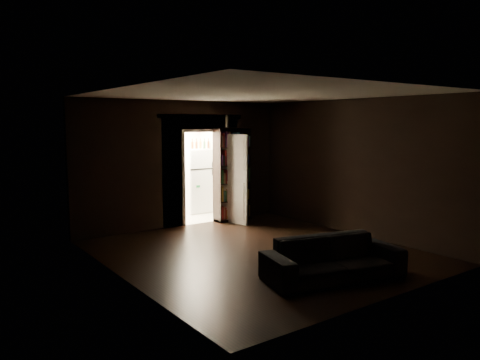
# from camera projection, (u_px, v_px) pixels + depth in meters

# --- Properties ---
(ground) EXTENTS (5.50, 5.50, 0.00)m
(ground) POSITION_uv_depth(u_px,v_px,m) (258.00, 253.00, 8.35)
(ground) COLOR black
(ground) RESTS_ON ground
(room_walls) EXTENTS (5.02, 5.61, 2.84)m
(room_walls) POSITION_uv_depth(u_px,v_px,m) (224.00, 155.00, 9.01)
(room_walls) COLOR black
(room_walls) RESTS_ON ground
(kitchen_alcove) EXTENTS (2.20, 1.80, 2.60)m
(kitchen_alcove) POSITION_uv_depth(u_px,v_px,m) (178.00, 167.00, 11.62)
(kitchen_alcove) COLOR #B9B1A1
(kitchen_alcove) RESTS_ON ground
(sofa) EXTENTS (2.24, 1.38, 0.80)m
(sofa) POSITION_uv_depth(u_px,v_px,m) (333.00, 252.00, 6.92)
(sofa) COLOR black
(sofa) RESTS_ON ground
(bookshelf) EXTENTS (0.95, 0.58, 2.20)m
(bookshelf) POSITION_uv_depth(u_px,v_px,m) (232.00, 174.00, 11.03)
(bookshelf) COLOR black
(bookshelf) RESTS_ON ground
(refrigerator) EXTENTS (0.89, 0.85, 1.65)m
(refrigerator) POSITION_uv_depth(u_px,v_px,m) (196.00, 180.00, 12.14)
(refrigerator) COLOR white
(refrigerator) RESTS_ON ground
(door) EXTENTS (0.25, 0.84, 2.05)m
(door) POSITION_uv_depth(u_px,v_px,m) (233.00, 179.00, 10.72)
(door) COLOR white
(door) RESTS_ON ground
(figurine) EXTENTS (0.10, 0.10, 0.29)m
(figurine) POSITION_uv_depth(u_px,v_px,m) (227.00, 121.00, 10.76)
(figurine) COLOR silver
(figurine) RESTS_ON bookshelf
(bottles) EXTENTS (0.65, 0.20, 0.26)m
(bottles) POSITION_uv_depth(u_px,v_px,m) (200.00, 144.00, 12.00)
(bottles) COLOR black
(bottles) RESTS_ON refrigerator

